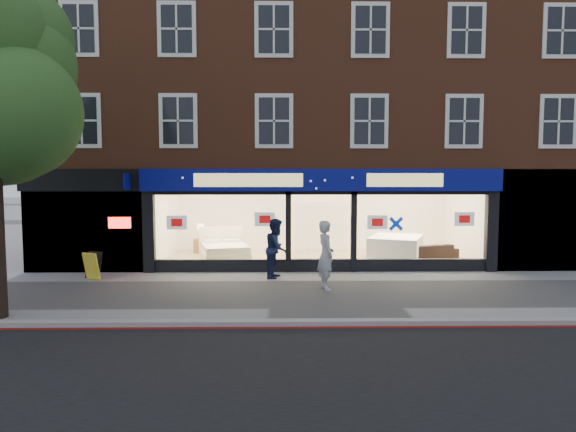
{
  "coord_description": "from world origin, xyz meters",
  "views": [
    {
      "loc": [
        -1.31,
        -13.29,
        3.09
      ],
      "look_at": [
        -1.07,
        2.5,
        1.84
      ],
      "focal_mm": 32.0,
      "sensor_mm": 36.0,
      "label": 1
    }
  ],
  "objects_px": {
    "display_bed": "(225,251)",
    "a_board": "(93,266)",
    "pedestrian_grey": "(326,255)",
    "pedestrian_blue": "(277,248)",
    "sofa": "(430,252)",
    "mattress_stack": "(396,248)"
  },
  "relations": [
    {
      "from": "display_bed",
      "to": "mattress_stack",
      "type": "bearing_deg",
      "value": -15.13
    },
    {
      "from": "sofa",
      "to": "pedestrian_blue",
      "type": "bearing_deg",
      "value": 5.33
    },
    {
      "from": "display_bed",
      "to": "a_board",
      "type": "height_order",
      "value": "display_bed"
    },
    {
      "from": "pedestrian_blue",
      "to": "pedestrian_grey",
      "type": "bearing_deg",
      "value": -127.52
    },
    {
      "from": "display_bed",
      "to": "a_board",
      "type": "relative_size",
      "value": 2.77
    },
    {
      "from": "a_board",
      "to": "pedestrian_grey",
      "type": "xyz_separation_m",
      "value": [
        6.82,
        -1.44,
        0.53
      ]
    },
    {
      "from": "pedestrian_grey",
      "to": "pedestrian_blue",
      "type": "distance_m",
      "value": 2.09
    },
    {
      "from": "a_board",
      "to": "pedestrian_blue",
      "type": "height_order",
      "value": "pedestrian_blue"
    },
    {
      "from": "a_board",
      "to": "mattress_stack",
      "type": "bearing_deg",
      "value": 41.26
    },
    {
      "from": "sofa",
      "to": "mattress_stack",
      "type": "bearing_deg",
      "value": -25.94
    },
    {
      "from": "mattress_stack",
      "to": "a_board",
      "type": "bearing_deg",
      "value": -163.57
    },
    {
      "from": "a_board",
      "to": "sofa",
      "type": "bearing_deg",
      "value": 38.97
    },
    {
      "from": "display_bed",
      "to": "pedestrian_blue",
      "type": "height_order",
      "value": "pedestrian_blue"
    },
    {
      "from": "mattress_stack",
      "to": "pedestrian_grey",
      "type": "relative_size",
      "value": 1.38
    },
    {
      "from": "sofa",
      "to": "a_board",
      "type": "xyz_separation_m",
      "value": [
        -10.9,
        -2.74,
        0.03
      ]
    },
    {
      "from": "display_bed",
      "to": "mattress_stack",
      "type": "distance_m",
      "value": 6.11
    },
    {
      "from": "display_bed",
      "to": "pedestrian_blue",
      "type": "xyz_separation_m",
      "value": [
        1.87,
        -2.78,
        0.49
      ]
    },
    {
      "from": "display_bed",
      "to": "a_board",
      "type": "distance_m",
      "value": 4.66
    },
    {
      "from": "display_bed",
      "to": "pedestrian_grey",
      "type": "distance_m",
      "value": 5.46
    },
    {
      "from": "mattress_stack",
      "to": "pedestrian_blue",
      "type": "distance_m",
      "value": 5.04
    },
    {
      "from": "a_board",
      "to": "pedestrian_grey",
      "type": "bearing_deg",
      "value": 12.94
    },
    {
      "from": "mattress_stack",
      "to": "pedestrian_blue",
      "type": "relative_size",
      "value": 1.45
    }
  ]
}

